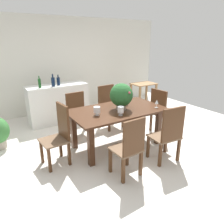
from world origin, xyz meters
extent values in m
plane|color=silver|center=(0.00, 0.00, 0.00)|extent=(7.04, 7.04, 0.00)
cube|color=silver|center=(0.00, 2.60, 1.30)|extent=(6.40, 0.10, 2.60)
cube|color=#422616|center=(0.00, -0.18, 0.73)|extent=(1.79, 1.03, 0.03)
cube|color=#422616|center=(-0.74, -0.55, 0.36)|extent=(0.09, 0.09, 0.72)
cube|color=#422616|center=(0.74, -0.55, 0.36)|extent=(0.09, 0.09, 0.72)
cube|color=#422616|center=(-0.74, 0.18, 0.36)|extent=(0.09, 0.09, 0.72)
cube|color=#422616|center=(0.74, 0.18, 0.36)|extent=(0.09, 0.09, 0.72)
cube|color=#4C2D19|center=(-0.59, 0.49, 0.21)|extent=(0.05, 0.05, 0.42)
cube|color=#4C2D19|center=(-0.20, 0.51, 0.21)|extent=(0.05, 0.05, 0.42)
cube|color=#4C2D19|center=(-0.60, 0.83, 0.21)|extent=(0.05, 0.05, 0.42)
cube|color=#4C2D19|center=(-0.22, 0.85, 0.21)|extent=(0.05, 0.05, 0.42)
cube|color=brown|center=(-0.40, 0.67, 0.43)|extent=(0.48, 0.43, 0.03)
cube|color=#4C2D19|center=(-0.41, 0.85, 0.68)|extent=(0.42, 0.06, 0.48)
cube|color=#4C2D19|center=(1.41, -0.36, 0.21)|extent=(0.05, 0.05, 0.42)
cube|color=#4C2D19|center=(1.38, 0.02, 0.21)|extent=(0.05, 0.05, 0.42)
cube|color=#4C2D19|center=(1.08, -0.39, 0.21)|extent=(0.05, 0.05, 0.42)
cube|color=#4C2D19|center=(1.06, -0.01, 0.21)|extent=(0.05, 0.05, 0.42)
cube|color=brown|center=(1.23, -0.18, 0.43)|extent=(0.43, 0.48, 0.03)
cube|color=#4C2D19|center=(1.05, -0.20, 0.72)|extent=(0.07, 0.42, 0.56)
cube|color=#4C2D19|center=(0.22, 0.46, 0.21)|extent=(0.05, 0.05, 0.42)
cube|color=#4C2D19|center=(0.62, 0.50, 0.21)|extent=(0.05, 0.05, 0.42)
cube|color=#4C2D19|center=(0.19, 0.84, 0.21)|extent=(0.05, 0.05, 0.42)
cube|color=#4C2D19|center=(0.59, 0.87, 0.21)|extent=(0.05, 0.05, 0.42)
cube|color=brown|center=(0.40, 0.67, 0.43)|extent=(0.51, 0.49, 0.03)
cube|color=#4C2D19|center=(0.39, 0.87, 0.71)|extent=(0.44, 0.08, 0.54)
cube|color=#4C2D19|center=(-0.24, -0.87, 0.21)|extent=(0.05, 0.05, 0.42)
cube|color=#4C2D19|center=(-0.58, -0.88, 0.21)|extent=(0.05, 0.05, 0.42)
cube|color=#4C2D19|center=(-0.23, -1.20, 0.21)|extent=(0.05, 0.05, 0.42)
cube|color=#4C2D19|center=(-0.56, -1.21, 0.21)|extent=(0.05, 0.05, 0.42)
cube|color=brown|center=(-0.40, -1.04, 0.43)|extent=(0.43, 0.42, 0.03)
cube|color=#4C2D19|center=(-0.40, -1.22, 0.70)|extent=(0.38, 0.06, 0.52)
cube|color=#4C2D19|center=(0.62, -0.89, 0.21)|extent=(0.05, 0.05, 0.42)
cube|color=#4C2D19|center=(0.22, -0.86, 0.21)|extent=(0.05, 0.05, 0.42)
cube|color=#4C2D19|center=(0.59, -1.22, 0.21)|extent=(0.05, 0.05, 0.42)
cube|color=#4C2D19|center=(0.19, -1.18, 0.21)|extent=(0.05, 0.05, 0.42)
cube|color=brown|center=(0.40, -1.04, 0.43)|extent=(0.50, 0.44, 0.03)
cube|color=#4C2D19|center=(0.39, -1.22, 0.72)|extent=(0.44, 0.08, 0.56)
cube|color=#4C2D19|center=(-1.42, -0.03, 0.21)|extent=(0.05, 0.05, 0.42)
cube|color=#4C2D19|center=(-1.39, -0.37, 0.21)|extent=(0.05, 0.05, 0.42)
cube|color=#4C2D19|center=(-1.08, 0.00, 0.21)|extent=(0.05, 0.05, 0.42)
cube|color=#4C2D19|center=(-1.05, -0.34, 0.21)|extent=(0.05, 0.05, 0.42)
cube|color=brown|center=(-1.23, -0.18, 0.43)|extent=(0.45, 0.46, 0.03)
cube|color=#4C2D19|center=(-1.05, -0.17, 0.73)|extent=(0.07, 0.39, 0.58)
cylinder|color=gray|center=(0.07, -0.22, 0.81)|extent=(0.18, 0.18, 0.12)
sphere|color=#235628|center=(0.07, -0.22, 1.03)|extent=(0.43, 0.43, 0.43)
sphere|color=#C64C56|center=(0.19, -0.18, 1.10)|extent=(0.04, 0.04, 0.04)
sphere|color=#C64C56|center=(0.10, -0.37, 1.00)|extent=(0.06, 0.06, 0.06)
sphere|color=#C64C56|center=(0.21, -0.31, 1.15)|extent=(0.04, 0.04, 0.04)
sphere|color=#C64C56|center=(0.10, -0.42, 1.11)|extent=(0.04, 0.04, 0.04)
sphere|color=#C64C56|center=(-0.10, -0.26, 1.07)|extent=(0.05, 0.05, 0.05)
cylinder|color=silver|center=(-0.12, -0.49, 0.76)|extent=(0.07, 0.07, 0.01)
cylinder|color=silver|center=(-0.12, -0.49, 0.78)|extent=(0.03, 0.03, 0.04)
cylinder|color=silver|center=(-0.12, -0.49, 0.85)|extent=(0.11, 0.11, 0.11)
cylinder|color=silver|center=(-0.47, -0.26, 0.76)|extent=(0.08, 0.08, 0.01)
cylinder|color=silver|center=(-0.47, -0.26, 0.78)|extent=(0.03, 0.03, 0.03)
cylinder|color=silver|center=(-0.47, -0.26, 0.85)|extent=(0.12, 0.12, 0.11)
cylinder|color=silver|center=(0.32, 0.00, 0.76)|extent=(0.09, 0.09, 0.01)
cylinder|color=silver|center=(0.32, 0.00, 0.78)|extent=(0.02, 0.02, 0.04)
cylinder|color=silver|center=(0.32, 0.00, 0.86)|extent=(0.12, 0.12, 0.10)
cylinder|color=silver|center=(0.71, -0.50, 0.75)|extent=(0.06, 0.06, 0.00)
cylinder|color=silver|center=(0.71, -0.50, 0.79)|extent=(0.01, 0.01, 0.08)
cone|color=silver|center=(0.71, -0.50, 0.87)|extent=(0.06, 0.06, 0.08)
cube|color=silver|center=(-0.53, 1.69, 0.47)|extent=(1.46, 0.51, 0.95)
cylinder|color=#0F1E38|center=(-0.64, 1.57, 1.05)|extent=(0.08, 0.08, 0.21)
cylinder|color=#0F1E38|center=(-0.64, 1.57, 1.20)|extent=(0.03, 0.03, 0.08)
cylinder|color=#0F1E38|center=(-0.50, 1.63, 1.04)|extent=(0.08, 0.08, 0.19)
cylinder|color=#0F1E38|center=(-0.50, 1.63, 1.17)|extent=(0.03, 0.03, 0.06)
cylinder|color=#194C1E|center=(-0.95, 1.57, 1.05)|extent=(0.06, 0.06, 0.21)
cylinder|color=#194C1E|center=(-0.95, 1.57, 1.19)|extent=(0.02, 0.02, 0.06)
cube|color=olive|center=(2.00, 1.40, 0.75)|extent=(0.70, 0.50, 0.02)
cube|color=olive|center=(1.69, 1.19, 0.37)|extent=(0.05, 0.05, 0.74)
cube|color=olive|center=(2.31, 1.19, 0.37)|extent=(0.05, 0.05, 0.74)
cube|color=olive|center=(1.69, 1.61, 0.37)|extent=(0.05, 0.05, 0.74)
cube|color=olive|center=(2.31, 1.61, 0.37)|extent=(0.05, 0.05, 0.74)
camera|label=1|loc=(-2.08, -3.31, 2.00)|focal=33.70mm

